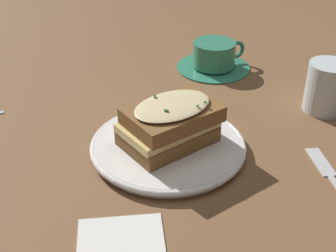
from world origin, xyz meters
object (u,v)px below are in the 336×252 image
water_glass (327,87)px  teacup_with_saucer (214,57)px  sandwich (170,124)px  fork (330,176)px  dinner_plate (168,146)px

water_glass → teacup_with_saucer: bearing=-151.0°
sandwich → teacup_with_saucer: bearing=145.8°
water_glass → fork: bearing=-29.5°
dinner_plate → sandwich: size_ratio=1.47×
teacup_with_saucer → water_glass: (0.22, 0.12, 0.02)m
water_glass → fork: (0.17, -0.10, -0.04)m
sandwich → water_glass: water_glass is taller
dinner_plate → sandwich: bearing=76.9°
sandwich → teacup_with_saucer: sandwich is taller
dinner_plate → water_glass: bearing=98.0°
dinner_plate → water_glass: size_ratio=2.70×
dinner_plate → teacup_with_saucer: 0.32m
sandwich → fork: 0.25m
dinner_plate → fork: bearing=57.7°
dinner_plate → fork: dinner_plate is taller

